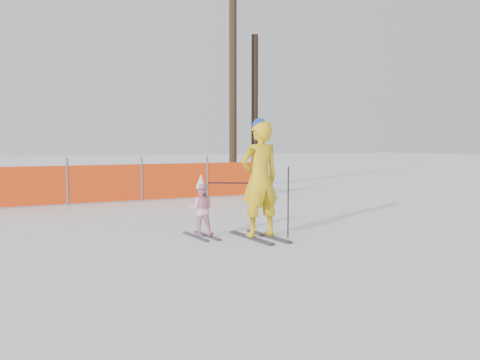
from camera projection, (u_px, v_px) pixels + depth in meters
name	position (u px, v px, depth m)	size (l,w,h in m)	color
ground	(254.00, 242.00, 8.82)	(120.00, 120.00, 0.00)	white
adult	(260.00, 178.00, 9.13)	(0.73, 1.39, 2.06)	black
child	(201.00, 209.00, 9.28)	(0.55, 1.00, 1.10)	black
ski_poles	(266.00, 195.00, 9.19)	(1.20, 0.73, 1.24)	black
tree_trunks	(167.00, 99.00, 18.86)	(11.26, 2.88, 7.30)	#312316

